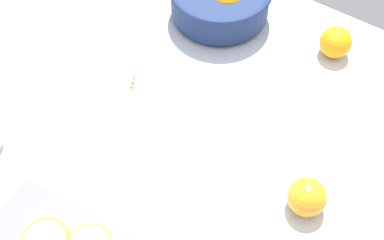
{
  "coord_description": "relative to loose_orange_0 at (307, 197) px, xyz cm",
  "views": [
    {
      "loc": [
        31.97,
        -50.6,
        89.07
      ],
      "look_at": [
        -1.72,
        -0.24,
        4.4
      ],
      "focal_mm": 49.3,
      "sensor_mm": 36.0,
      "label": 1
    }
  ],
  "objects": [
    {
      "name": "ground_plane",
      "position": [
        -24.78,
        2.44,
        -5.16
      ],
      "size": [
        140.0,
        98.72,
        3.0
      ],
      "primitive_type": "cube",
      "color": "silver"
    },
    {
      "name": "loose_orange_0",
      "position": [
        0.0,
        0.0,
        0.0
      ],
      "size": [
        7.32,
        7.32,
        7.32
      ],
      "primitive_type": "sphere",
      "color": "orange",
      "rests_on": "ground_plane"
    },
    {
      "name": "loose_orange_1",
      "position": [
        -12.02,
        38.27,
        -0.07
      ],
      "size": [
        7.19,
        7.19,
        7.19
      ],
      "primitive_type": "sphere",
      "color": "orange",
      "rests_on": "ground_plane"
    },
    {
      "name": "herb_sprig_0",
      "position": [
        -44.59,
        5.8,
        -3.4
      ],
      "size": [
        2.66,
        4.94,
        0.82
      ],
      "color": "#54912F",
      "rests_on": "ground_plane"
    }
  ]
}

